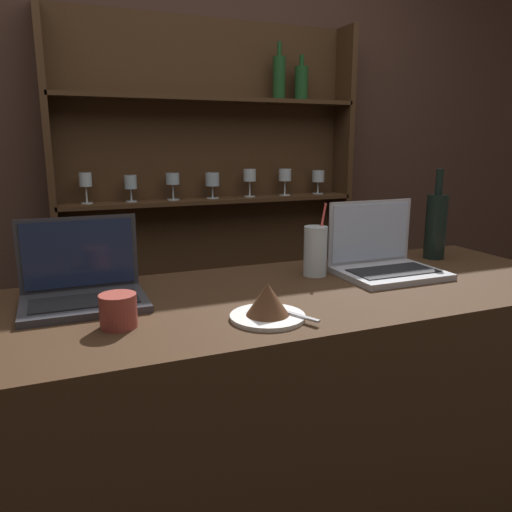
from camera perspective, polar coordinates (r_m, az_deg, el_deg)
The scene contains 9 objects.
bar_counter at distance 1.58m, azimuth 4.71°, elevation -20.72°, with size 1.69×0.64×0.96m.
back_wall at distance 2.60m, azimuth -8.87°, elevation 12.59°, with size 7.00×0.06×2.70m.
back_shelf at distance 2.59m, azimuth -5.05°, elevation 5.10°, with size 1.53×0.18×1.95m.
laptop_near at distance 1.33m, azimuth -19.20°, elevation -3.21°, with size 0.30×0.21×0.21m.
laptop_far at distance 1.59m, azimuth 14.36°, elevation -0.30°, with size 0.30×0.23×0.22m.
cake_plate at distance 1.15m, azimuth 1.36°, elevation -5.54°, with size 0.18×0.18×0.09m.
water_glass at distance 1.52m, azimuth 6.79°, elevation 0.57°, with size 0.07×0.07×0.22m.
wine_bottle_dark at distance 1.84m, azimuth 19.87°, elevation 3.39°, with size 0.07×0.07×0.31m.
coffee_cup at distance 1.14m, azimuth -15.47°, elevation -6.05°, with size 0.08×0.08×0.07m.
Camera 1 is at (-0.61, -0.85, 1.35)m, focal length 35.00 mm.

